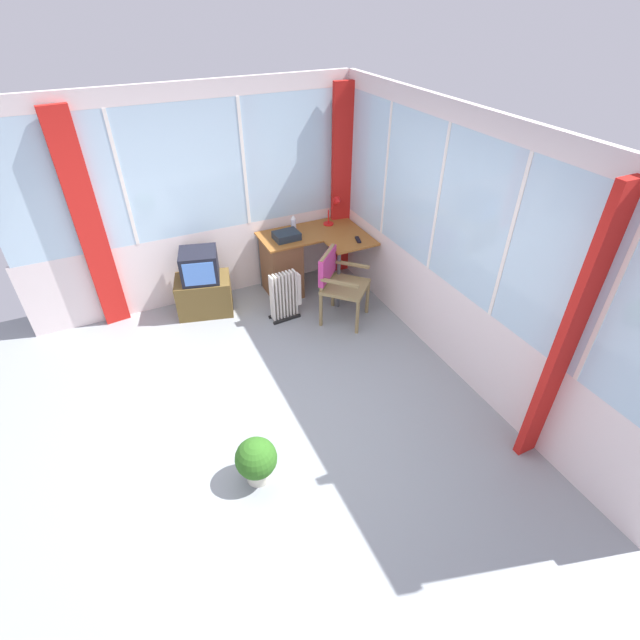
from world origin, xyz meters
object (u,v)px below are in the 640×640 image
object	(u,v)px
tv_on_stand	(203,286)
potted_plant	(256,460)
tv_remote	(358,240)
space_heater	(286,295)
desk	(286,263)
desk_lamp	(336,207)
spray_bottle	(294,224)
paper_tray	(286,236)
wooden_armchair	(336,277)

from	to	relation	value
tv_on_stand	potted_plant	distance (m)	2.57
tv_remote	space_heater	distance (m)	1.10
desk	potted_plant	distance (m)	2.86
potted_plant	tv_on_stand	bearing A→B (deg)	84.99
desk	space_heater	bearing A→B (deg)	-112.98
desk_lamp	spray_bottle	bearing A→B (deg)	174.28
spray_bottle	tv_on_stand	world-z (taller)	spray_bottle
space_heater	paper_tray	bearing A→B (deg)	64.86
desk	tv_on_stand	world-z (taller)	tv_on_stand
desk	space_heater	size ratio (longest dim) A/B	2.06
paper_tray	tv_on_stand	size ratio (longest dim) A/B	0.37
desk_lamp	spray_bottle	size ratio (longest dim) A/B	1.75
tv_remote	wooden_armchair	world-z (taller)	wooden_armchair
paper_tray	space_heater	distance (m)	0.74
tv_on_stand	spray_bottle	bearing A→B (deg)	4.99
tv_remote	spray_bottle	distance (m)	0.83
tv_on_stand	potted_plant	xyz separation A→B (m)	(-0.22, -2.56, -0.12)
spray_bottle	wooden_armchair	xyz separation A→B (m)	(0.13, -0.90, -0.32)
desk	paper_tray	distance (m)	0.40
paper_tray	space_heater	size ratio (longest dim) A/B	0.49
tv_remote	paper_tray	xyz separation A→B (m)	(-0.76, 0.41, 0.03)
tv_remote	spray_bottle	world-z (taller)	spray_bottle
tv_remote	desk	bearing A→B (deg)	165.34
tv_remote	potted_plant	bearing A→B (deg)	-118.69
desk_lamp	tv_on_stand	size ratio (longest dim) A/B	0.46
tv_remote	space_heater	bearing A→B (deg)	-159.23
paper_tray	desk	bearing A→B (deg)	94.03
tv_remote	potted_plant	xyz separation A→B (m)	(-2.06, -2.09, -0.54)
desk	desk_lamp	distance (m)	0.94
wooden_armchair	space_heater	bearing A→B (deg)	154.96
tv_remote	potted_plant	distance (m)	2.99
desk	spray_bottle	bearing A→B (deg)	35.43
spray_bottle	paper_tray	size ratio (longest dim) A/B	0.72
desk_lamp	tv_remote	xyz separation A→B (m)	(0.04, -0.51, -0.24)
space_heater	spray_bottle	bearing A→B (deg)	59.01
potted_plant	desk_lamp	bearing A→B (deg)	52.27
tv_on_stand	wooden_armchair	bearing A→B (deg)	-30.06
spray_bottle	paper_tray	distance (m)	0.24
paper_tray	wooden_armchair	distance (m)	0.84
tv_on_stand	space_heater	distance (m)	1.01
wooden_armchair	potted_plant	distance (m)	2.40
desk_lamp	paper_tray	world-z (taller)	desk_lamp
spray_bottle	potted_plant	distance (m)	3.10
desk	paper_tray	bearing A→B (deg)	-85.97
desk	space_heater	xyz separation A→B (m)	(-0.23, -0.54, -0.11)
spray_bottle	tv_on_stand	distance (m)	1.34
spray_bottle	desk_lamp	bearing A→B (deg)	-5.72
spray_bottle	desk	bearing A→B (deg)	-144.57
desk	paper_tray	world-z (taller)	paper_tray
tv_on_stand	potted_plant	bearing A→B (deg)	-95.01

